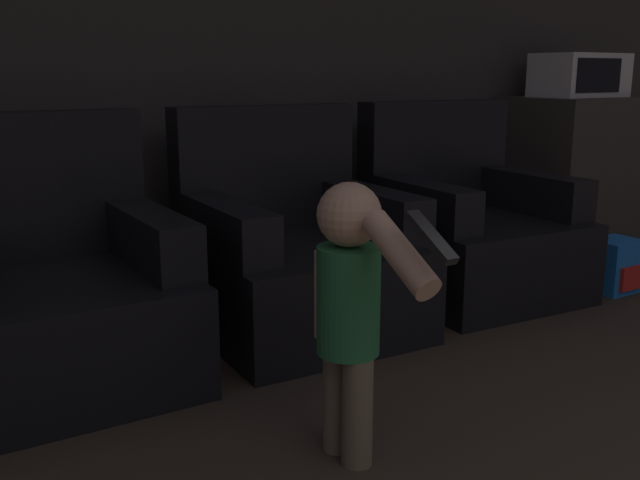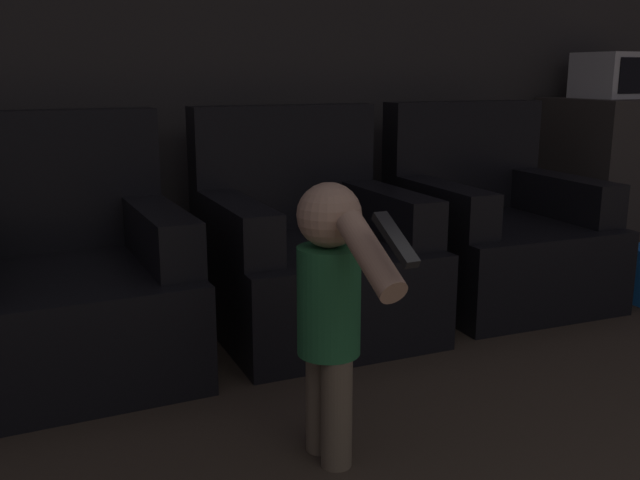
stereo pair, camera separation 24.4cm
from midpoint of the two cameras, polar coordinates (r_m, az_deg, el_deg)
name	(u,v)px [view 1 (the left image)]	position (r m, az deg, el deg)	size (l,w,h in m)	color
wall_back	(161,24)	(3.57, -14.60, 16.40)	(8.40, 0.05, 2.60)	#33302D
armchair_left	(53,293)	(2.76, -22.99, -3.93)	(0.85, 0.89, 0.94)	black
armchair_middle	(294,256)	(3.06, -4.35, -1.31)	(0.88, 0.91, 0.94)	black
armchair_right	(467,230)	(3.61, 9.77, 0.78)	(0.90, 0.93, 0.94)	black
person_toddler	(350,301)	(1.94, -1.17, -4.95)	(0.18, 0.55, 0.80)	brown
toy_backpack	(614,266)	(3.83, 20.84, -1.97)	(0.23, 0.22, 0.27)	blue
kitchen_counter	(582,171)	(4.80, 18.91, 5.20)	(0.99, 0.61, 0.93)	#38332D
microwave	(580,75)	(4.68, 18.65, 12.38)	(0.55, 0.35, 0.26)	silver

